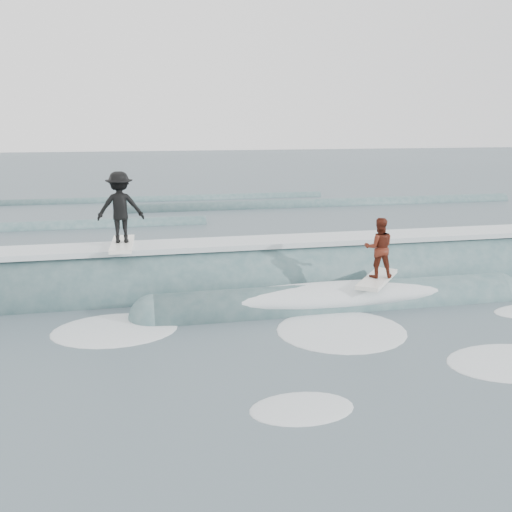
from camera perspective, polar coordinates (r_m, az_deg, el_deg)
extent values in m
plane|color=#3A4D55|center=(12.60, 2.59, -7.59)|extent=(160.00, 160.00, 0.00)
cylinder|color=#36575C|center=(15.95, -0.77, -3.04)|extent=(21.54, 2.35, 2.35)
cylinder|color=#36575C|center=(14.41, 8.07, -4.98)|extent=(9.00, 1.19, 1.19)
sphere|color=#36575C|center=(13.57, -10.16, -6.24)|extent=(1.19, 1.19, 1.19)
sphere|color=#36575C|center=(16.48, 22.93, -3.58)|extent=(1.19, 1.19, 1.19)
cube|color=white|center=(15.65, -0.78, 1.33)|extent=(18.00, 1.30, 0.14)
ellipsoid|color=white|center=(14.32, 8.11, -3.84)|extent=(7.60, 1.30, 0.60)
cube|color=white|center=(15.32, -13.23, 1.18)|extent=(0.64, 2.02, 0.10)
imported|color=black|center=(15.15, -13.42, 4.76)|extent=(1.21, 0.72, 1.84)
cube|color=white|center=(14.62, 12.03, -2.25)|extent=(1.68, 1.90, 0.10)
imported|color=#531B0F|center=(14.43, 12.18, 0.82)|extent=(0.84, 0.72, 1.50)
ellipsoid|color=white|center=(13.09, -13.92, -7.17)|extent=(3.28, 2.24, 0.10)
ellipsoid|color=white|center=(9.50, 4.60, -14.97)|extent=(2.02, 1.38, 0.10)
ellipsoid|color=white|center=(12.80, 8.51, -7.37)|extent=(3.24, 2.21, 0.10)
cylinder|color=#36575C|center=(31.45, 6.96, 5.01)|extent=(22.00, 0.80, 0.80)
cylinder|color=#36575C|center=(33.67, -11.74, 5.37)|extent=(22.00, 0.60, 0.60)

